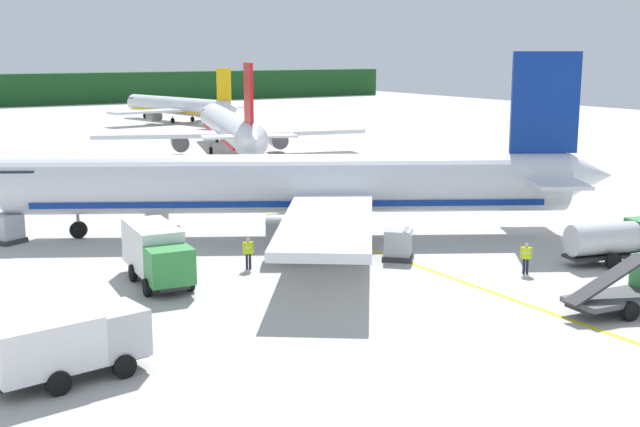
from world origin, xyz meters
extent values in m
cube|color=#B7B5AD|center=(0.00, 48.00, -0.10)|extent=(240.00, 320.00, 0.20)
cylinder|color=silver|center=(1.94, 18.73, 3.50)|extent=(33.32, 20.79, 3.80)
cone|color=silver|center=(19.08, 9.22, 3.90)|extent=(4.37, 4.38, 3.23)
cube|color=#192333|center=(-12.92, 26.98, 4.36)|extent=(3.67, 3.99, 0.60)
cube|color=silver|center=(-0.74, 9.77, 2.83)|extent=(13.11, 15.86, 0.50)
cylinder|color=slate|center=(-0.99, 13.04, 1.63)|extent=(3.87, 3.48, 2.20)
cube|color=silver|center=(8.13, 25.75, 2.83)|extent=(10.68, 16.60, 0.50)
cylinder|color=slate|center=(5.22, 24.23, 1.63)|extent=(3.87, 3.48, 2.20)
cube|color=navy|center=(16.37, 10.72, 8.65)|extent=(4.02, 2.45, 6.50)
cube|color=silver|center=(16.37, 10.72, 3.90)|extent=(7.84, 10.65, 0.24)
cube|color=navy|center=(1.94, 18.73, 2.46)|extent=(30.08, 18.88, 0.36)
cylinder|color=black|center=(-10.02, 25.37, 0.55)|extent=(1.13, 0.84, 1.10)
cylinder|color=gray|center=(-10.02, 25.37, 1.35)|extent=(0.20, 0.20, 0.50)
cylinder|color=black|center=(1.99, 15.73, 0.55)|extent=(1.13, 0.84, 1.10)
cylinder|color=gray|center=(1.99, 15.73, 1.35)|extent=(0.20, 0.20, 0.50)
cylinder|color=black|center=(4.52, 20.28, 0.55)|extent=(1.13, 0.84, 1.10)
cylinder|color=gray|center=(4.52, 20.28, 1.35)|extent=(0.20, 0.20, 0.50)
cylinder|color=silver|center=(17.50, 60.82, 3.17)|extent=(13.11, 32.09, 3.44)
cone|color=silver|center=(22.74, 77.38, 3.17)|extent=(3.77, 3.06, 3.27)
cone|color=silver|center=(12.15, 43.91, 3.53)|extent=(3.66, 3.64, 2.92)
cube|color=#192333|center=(22.14, 75.48, 3.94)|extent=(3.44, 2.95, 0.54)
cube|color=silver|center=(9.07, 61.59, 2.57)|extent=(15.01, 9.77, 0.45)
cylinder|color=slate|center=(11.92, 62.39, 1.48)|extent=(2.77, 3.36, 1.99)
cube|color=silver|center=(24.84, 56.59, 2.57)|extent=(15.05, 7.16, 0.45)
cylinder|color=slate|center=(22.97, 58.90, 1.48)|extent=(2.77, 3.36, 1.99)
cube|color=red|center=(13.00, 46.58, 7.83)|extent=(1.51, 3.89, 5.88)
cube|color=silver|center=(13.00, 46.58, 3.53)|extent=(9.85, 5.60, 0.22)
cube|color=red|center=(17.50, 60.82, 2.22)|extent=(11.96, 28.94, 0.33)
cylinder|color=black|center=(21.24, 72.62, 0.50)|extent=(0.60, 1.04, 1.00)
cylinder|color=gray|center=(21.24, 72.62, 1.22)|extent=(0.18, 0.18, 0.45)
cylinder|color=black|center=(14.85, 60.23, 0.50)|extent=(0.60, 1.04, 1.00)
cylinder|color=gray|center=(14.85, 60.23, 1.22)|extent=(0.18, 0.18, 0.45)
cylinder|color=black|center=(19.33, 58.81, 0.50)|extent=(0.60, 1.04, 1.00)
cylinder|color=gray|center=(19.33, 58.81, 1.22)|extent=(0.18, 0.18, 0.45)
cylinder|color=silver|center=(28.87, 104.98, 2.70)|extent=(8.90, 27.77, 2.93)
cone|color=silver|center=(25.65, 119.45, 2.70)|extent=(3.12, 2.41, 2.79)
cone|color=silver|center=(32.15, 90.20, 3.01)|extent=(2.97, 2.95, 2.49)
cube|color=#192333|center=(26.02, 117.79, 3.36)|extent=(2.84, 2.35, 0.46)
cube|color=silver|center=(22.31, 101.94, 2.19)|extent=(12.70, 5.09, 0.39)
cylinder|color=slate|center=(24.08, 103.75, 1.26)|extent=(2.19, 2.78, 1.70)
cube|color=silver|center=(36.09, 105.00, 2.19)|extent=(12.89, 7.44, 0.39)
cylinder|color=slate|center=(33.72, 105.90, 1.26)|extent=(2.19, 2.78, 1.70)
cube|color=#F2B20C|center=(31.63, 92.54, 6.68)|extent=(1.01, 3.38, 5.02)
cube|color=silver|center=(31.63, 92.54, 3.01)|extent=(8.38, 4.16, 0.19)
cube|color=#F2B20C|center=(28.87, 104.98, 1.90)|extent=(8.15, 25.03, 0.28)
cylinder|color=black|center=(26.57, 115.29, 0.42)|extent=(0.45, 0.89, 0.85)
cylinder|color=gray|center=(26.57, 115.29, 1.04)|extent=(0.15, 0.15, 0.39)
cylinder|color=black|center=(27.16, 103.41, 0.42)|extent=(0.45, 0.89, 0.85)
cylinder|color=gray|center=(27.16, 103.41, 1.04)|extent=(0.15, 0.15, 0.39)
cylinder|color=black|center=(31.08, 104.28, 0.42)|extent=(0.45, 0.89, 0.85)
cylinder|color=gray|center=(31.08, 104.28, 1.04)|extent=(0.15, 0.15, 0.39)
cube|color=#338C3F|center=(-9.62, 10.30, 1.50)|extent=(2.37, 2.01, 1.80)
cube|color=#192333|center=(-9.70, 9.45, 1.86)|extent=(1.85, 0.26, 0.94)
cube|color=white|center=(-9.28, 13.60, 1.77)|extent=(2.67, 5.03, 2.35)
cube|color=#262628|center=(-9.37, 12.70, 0.52)|extent=(2.19, 6.76, 0.16)
cylinder|color=black|center=(-8.49, 10.49, 0.45)|extent=(0.37, 0.92, 0.90)
cylinder|color=black|center=(-10.68, 10.71, 0.45)|extent=(0.37, 0.92, 0.90)
cylinder|color=black|center=(-8.19, 13.49, 0.45)|extent=(0.37, 0.92, 0.90)
cylinder|color=black|center=(-10.38, 13.71, 0.45)|extent=(0.37, 0.92, 0.90)
cylinder|color=silver|center=(13.48, 3.15, 1.50)|extent=(4.37, 2.79, 1.80)
cube|color=#262628|center=(14.35, 2.92, 0.52)|extent=(6.25, 3.06, 0.16)
cylinder|color=black|center=(16.40, 3.51, 0.45)|extent=(0.94, 0.50, 0.90)
cylinder|color=black|center=(13.77, 4.22, 0.45)|extent=(0.94, 0.50, 0.90)
cylinder|color=black|center=(13.20, 2.09, 0.45)|extent=(0.94, 0.50, 0.90)
cube|color=silver|center=(-14.84, 2.31, 1.50)|extent=(2.07, 2.42, 1.80)
cube|color=#192333|center=(-14.00, 2.42, 1.86)|extent=(0.32, 1.84, 0.94)
cube|color=white|center=(-17.62, 1.94, 1.55)|extent=(4.06, 2.68, 1.90)
cube|color=#262628|center=(-16.73, 2.06, 0.52)|extent=(5.76, 2.26, 0.16)
cylinder|color=black|center=(-15.28, 3.36, 0.45)|extent=(0.93, 0.40, 0.90)
cylinder|color=black|center=(-14.99, 1.18, 0.45)|extent=(0.93, 0.40, 0.90)
cylinder|color=black|center=(-17.76, 3.03, 0.45)|extent=(0.93, 0.40, 0.90)
cylinder|color=black|center=(-17.47, 0.85, 0.45)|extent=(0.93, 0.40, 0.90)
cube|color=#4C4C51|center=(6.65, -3.18, 0.72)|extent=(4.46, 2.59, 0.24)
cube|color=#2D2D33|center=(6.25, -3.14, 1.70)|extent=(4.47, 1.31, 1.87)
cube|color=#262628|center=(7.55, -3.26, 0.52)|extent=(6.19, 2.10, 0.16)
cylinder|color=black|center=(9.48, -2.34, 0.45)|extent=(0.92, 0.36, 0.90)
cylinder|color=black|center=(6.75, -2.08, 0.45)|extent=(0.92, 0.36, 0.90)
cylinder|color=black|center=(6.55, -4.27, 0.45)|extent=(0.92, 0.36, 0.90)
cube|color=#333338|center=(-5.32, 23.79, 0.15)|extent=(1.94, 1.94, 0.30)
cube|color=silver|center=(-5.32, 23.79, 1.08)|extent=(1.70, 1.70, 1.57)
cube|color=silver|center=(-5.43, 23.30, 1.72)|extent=(1.54, 0.89, 0.54)
cube|color=#333338|center=(4.29, 10.08, 0.15)|extent=(2.39, 2.39, 0.30)
cube|color=#B2B7C1|center=(4.29, 10.08, 1.04)|extent=(2.11, 2.11, 1.47)
cube|color=#B2B7C1|center=(4.67, 9.72, 1.62)|extent=(1.48, 1.52, 0.55)
cube|color=#333338|center=(-14.19, 26.37, 0.15)|extent=(2.27, 2.27, 0.30)
cube|color=#B2B7C1|center=(-14.19, 26.37, 1.05)|extent=(2.01, 2.01, 1.51)
cube|color=#B2B7C1|center=(-14.42, 26.84, 1.66)|extent=(1.64, 1.22, 0.56)
cylinder|color=#191E33|center=(-6.04, 18.19, 0.43)|extent=(0.14, 0.14, 0.86)
cylinder|color=#191E33|center=(-5.91, 18.31, 0.43)|extent=(0.14, 0.14, 0.86)
cube|color=#CCE519|center=(-5.98, 18.25, 1.18)|extent=(0.47, 0.46, 0.64)
cube|color=silver|center=(-5.98, 18.25, 1.21)|extent=(0.49, 0.47, 0.06)
sphere|color=tan|center=(-5.98, 18.25, 1.62)|extent=(0.23, 0.23, 0.23)
cylinder|color=#CCE519|center=(-6.18, 18.07, 1.21)|extent=(0.09, 0.09, 0.61)
cylinder|color=#CCE519|center=(-5.78, 18.43, 1.21)|extent=(0.09, 0.09, 0.61)
cylinder|color=#191E33|center=(1.33, 10.54, 0.42)|extent=(0.14, 0.14, 0.84)
cylinder|color=#191E33|center=(1.43, 10.69, 0.42)|extent=(0.14, 0.14, 0.84)
cube|color=#CCE519|center=(1.38, 10.62, 1.16)|extent=(0.44, 0.49, 0.63)
cube|color=silver|center=(1.38, 10.62, 1.19)|extent=(0.45, 0.50, 0.06)
sphere|color=tan|center=(1.38, 10.62, 1.59)|extent=(0.23, 0.23, 0.23)
cylinder|color=#CCE519|center=(1.22, 10.40, 1.19)|extent=(0.09, 0.09, 0.60)
cylinder|color=#CCE519|center=(1.54, 10.84, 1.19)|extent=(0.09, 0.09, 0.60)
cylinder|color=#191E33|center=(-4.01, 12.67, 0.44)|extent=(0.14, 0.14, 0.88)
cylinder|color=#191E33|center=(-4.19, 12.70, 0.44)|extent=(0.14, 0.14, 0.88)
cube|color=#CCE519|center=(-4.10, 12.69, 1.21)|extent=(0.47, 0.30, 0.66)
cube|color=silver|center=(-4.10, 12.69, 1.25)|extent=(0.49, 0.31, 0.06)
sphere|color=tan|center=(-4.10, 12.69, 1.66)|extent=(0.24, 0.24, 0.24)
cylinder|color=#CCE519|center=(-3.83, 12.63, 1.25)|extent=(0.09, 0.09, 0.63)
cylinder|color=#CCE519|center=(-4.36, 12.74, 1.25)|extent=(0.09, 0.09, 0.63)
cylinder|color=#191E33|center=(8.39, 3.88, 0.42)|extent=(0.14, 0.14, 0.85)
cylinder|color=#191E33|center=(8.27, 4.01, 0.42)|extent=(0.14, 0.14, 0.85)
cube|color=#CCE519|center=(8.33, 3.94, 1.17)|extent=(0.46, 0.47, 0.64)
cube|color=silver|center=(8.33, 3.94, 1.20)|extent=(0.48, 0.48, 0.06)
sphere|color=tan|center=(8.33, 3.94, 1.60)|extent=(0.23, 0.23, 0.23)
cylinder|color=#CCE519|center=(8.52, 3.75, 1.20)|extent=(0.09, 0.09, 0.60)
cylinder|color=#CCE519|center=(8.15, 4.14, 1.20)|extent=(0.09, 0.09, 0.60)
cube|color=yellow|center=(4.35, 13.73, 0.01)|extent=(0.30, 60.00, 0.01)
camera|label=1|loc=(-23.87, -27.27, 11.97)|focal=46.33mm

